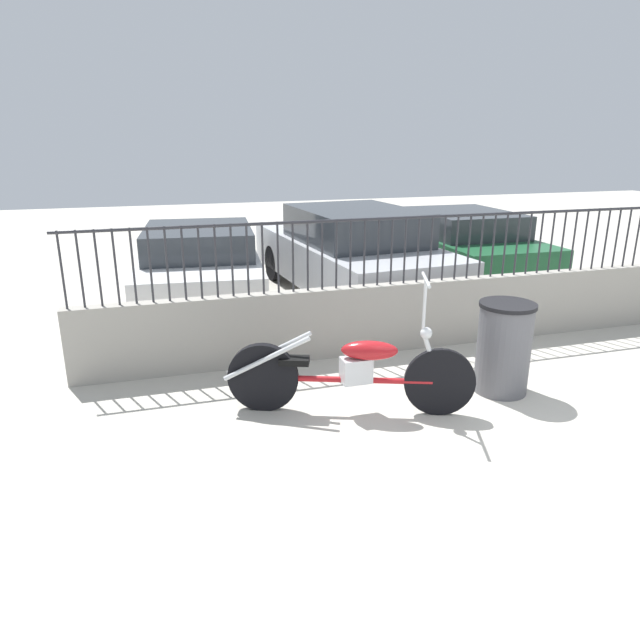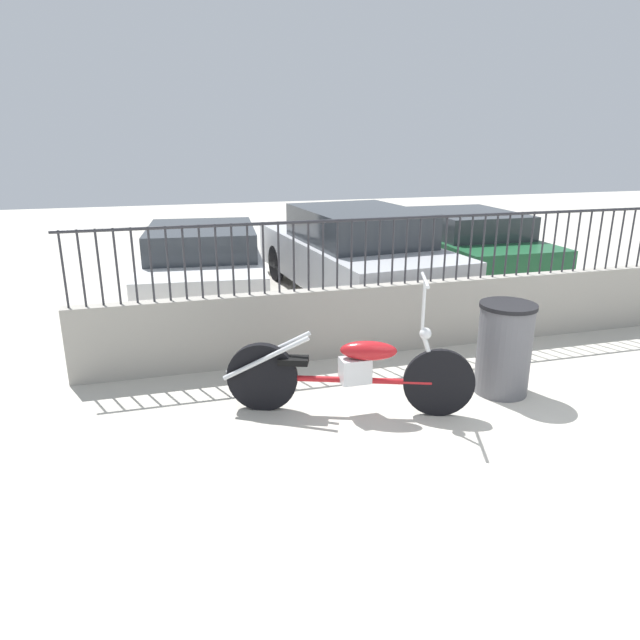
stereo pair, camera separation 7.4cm
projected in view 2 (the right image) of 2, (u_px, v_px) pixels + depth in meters
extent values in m
plane|color=#B7B2A5|center=(576.00, 476.00, 4.42)|extent=(40.00, 40.00, 0.00)
cube|color=#9E998E|center=(416.00, 315.00, 7.00)|extent=(8.00, 0.18, 0.83)
cylinder|color=#2D2D33|center=(63.00, 270.00, 5.73)|extent=(0.02, 0.02, 0.80)
cylinder|color=#2D2D33|center=(81.00, 269.00, 5.78)|extent=(0.02, 0.02, 0.80)
cylinder|color=#2D2D33|center=(99.00, 268.00, 5.82)|extent=(0.02, 0.02, 0.80)
cylinder|color=#2D2D33|center=(117.00, 267.00, 5.86)|extent=(0.02, 0.02, 0.80)
cylinder|color=#2D2D33|center=(134.00, 266.00, 5.91)|extent=(0.02, 0.02, 0.80)
cylinder|color=#2D2D33|center=(151.00, 265.00, 5.95)|extent=(0.02, 0.02, 0.80)
cylinder|color=#2D2D33|center=(168.00, 264.00, 6.00)|extent=(0.02, 0.02, 0.80)
cylinder|color=#2D2D33|center=(184.00, 263.00, 6.04)|extent=(0.02, 0.02, 0.80)
cylinder|color=#2D2D33|center=(201.00, 262.00, 6.09)|extent=(0.02, 0.02, 0.80)
cylinder|color=#2D2D33|center=(217.00, 261.00, 6.13)|extent=(0.02, 0.02, 0.80)
cylinder|color=#2D2D33|center=(233.00, 260.00, 6.17)|extent=(0.02, 0.02, 0.80)
cylinder|color=#2D2D33|center=(248.00, 259.00, 6.22)|extent=(0.02, 0.02, 0.80)
cylinder|color=#2D2D33|center=(264.00, 258.00, 6.26)|extent=(0.02, 0.02, 0.80)
cylinder|color=#2D2D33|center=(279.00, 258.00, 6.31)|extent=(0.02, 0.02, 0.80)
cylinder|color=#2D2D33|center=(294.00, 257.00, 6.35)|extent=(0.02, 0.02, 0.80)
cylinder|color=#2D2D33|center=(308.00, 256.00, 6.40)|extent=(0.02, 0.02, 0.80)
cylinder|color=#2D2D33|center=(323.00, 255.00, 6.44)|extent=(0.02, 0.02, 0.80)
cylinder|color=#2D2D33|center=(337.00, 254.00, 6.49)|extent=(0.02, 0.02, 0.80)
cylinder|color=#2D2D33|center=(352.00, 254.00, 6.53)|extent=(0.02, 0.02, 0.80)
cylinder|color=#2D2D33|center=(365.00, 253.00, 6.57)|extent=(0.02, 0.02, 0.80)
cylinder|color=#2D2D33|center=(379.00, 252.00, 6.62)|extent=(0.02, 0.02, 0.80)
cylinder|color=#2D2D33|center=(393.00, 251.00, 6.66)|extent=(0.02, 0.02, 0.80)
cylinder|color=#2D2D33|center=(406.00, 250.00, 6.71)|extent=(0.02, 0.02, 0.80)
cylinder|color=#2D2D33|center=(419.00, 250.00, 6.75)|extent=(0.02, 0.02, 0.80)
cylinder|color=#2D2D33|center=(433.00, 249.00, 6.80)|extent=(0.02, 0.02, 0.80)
cylinder|color=#2D2D33|center=(445.00, 248.00, 6.84)|extent=(0.02, 0.02, 0.80)
cylinder|color=#2D2D33|center=(458.00, 248.00, 6.88)|extent=(0.02, 0.02, 0.80)
cylinder|color=#2D2D33|center=(471.00, 247.00, 6.93)|extent=(0.02, 0.02, 0.80)
cylinder|color=#2D2D33|center=(483.00, 246.00, 6.97)|extent=(0.02, 0.02, 0.80)
cylinder|color=#2D2D33|center=(495.00, 245.00, 7.02)|extent=(0.02, 0.02, 0.80)
cylinder|color=#2D2D33|center=(507.00, 245.00, 7.06)|extent=(0.02, 0.02, 0.80)
cylinder|color=#2D2D33|center=(519.00, 244.00, 7.11)|extent=(0.02, 0.02, 0.80)
cylinder|color=#2D2D33|center=(531.00, 243.00, 7.15)|extent=(0.02, 0.02, 0.80)
cylinder|color=#2D2D33|center=(543.00, 243.00, 7.20)|extent=(0.02, 0.02, 0.80)
cylinder|color=#2D2D33|center=(554.00, 242.00, 7.24)|extent=(0.02, 0.02, 0.80)
cylinder|color=#2D2D33|center=(566.00, 241.00, 7.28)|extent=(0.02, 0.02, 0.80)
cylinder|color=#2D2D33|center=(577.00, 241.00, 7.33)|extent=(0.02, 0.02, 0.80)
cylinder|color=#2D2D33|center=(588.00, 240.00, 7.37)|extent=(0.02, 0.02, 0.80)
cylinder|color=#2D2D33|center=(599.00, 240.00, 7.42)|extent=(0.02, 0.02, 0.80)
cylinder|color=#2D2D33|center=(610.00, 239.00, 7.46)|extent=(0.02, 0.02, 0.80)
cylinder|color=#2D2D33|center=(620.00, 238.00, 7.51)|extent=(0.02, 0.02, 0.80)
cylinder|color=#2D2D33|center=(631.00, 238.00, 7.55)|extent=(0.02, 0.02, 0.80)
cylinder|color=#2D2D33|center=(421.00, 217.00, 6.64)|extent=(8.00, 0.04, 0.04)
cylinder|color=black|center=(439.00, 383.00, 5.28)|extent=(0.64, 0.28, 0.66)
cylinder|color=black|center=(262.00, 377.00, 5.41)|extent=(0.66, 0.31, 0.67)
cylinder|color=#AD191E|center=(350.00, 380.00, 5.34)|extent=(1.45, 0.58, 0.06)
cube|color=silver|center=(355.00, 370.00, 5.31)|extent=(0.28, 0.18, 0.24)
ellipsoid|color=#AD191E|center=(369.00, 351.00, 5.24)|extent=(0.56, 0.37, 0.18)
cube|color=black|center=(293.00, 360.00, 5.33)|extent=(0.32, 0.25, 0.06)
cylinder|color=silver|center=(431.00, 357.00, 5.21)|extent=(0.22, 0.12, 0.51)
sphere|color=silver|center=(425.00, 334.00, 5.15)|extent=(0.11, 0.11, 0.11)
cylinder|color=silver|center=(424.00, 306.00, 5.07)|extent=(0.03, 0.03, 0.48)
cylinder|color=silver|center=(425.00, 280.00, 5.00)|extent=(0.21, 0.50, 0.03)
cylinder|color=silver|center=(266.00, 358.00, 5.27)|extent=(0.79, 0.33, 0.47)
cylinder|color=silver|center=(268.00, 353.00, 5.40)|extent=(0.79, 0.33, 0.47)
cylinder|color=#56565B|center=(504.00, 351.00, 5.74)|extent=(0.53, 0.53, 0.90)
cylinder|color=black|center=(509.00, 306.00, 5.60)|extent=(0.56, 0.56, 0.04)
cylinder|color=black|center=(159.00, 268.00, 9.96)|extent=(0.17, 0.65, 0.64)
cylinder|color=black|center=(251.00, 265.00, 10.23)|extent=(0.17, 0.65, 0.64)
cylinder|color=black|center=(142.00, 308.00, 7.65)|extent=(0.17, 0.65, 0.64)
cylinder|color=black|center=(262.00, 302.00, 7.92)|extent=(0.17, 0.65, 0.64)
cube|color=silver|center=(204.00, 270.00, 8.88)|extent=(2.10, 4.13, 0.59)
cube|color=#2D3338|center=(201.00, 240.00, 8.54)|extent=(1.73, 2.05, 0.41)
cylinder|color=black|center=(276.00, 263.00, 10.37)|extent=(0.17, 0.65, 0.64)
cylinder|color=black|center=(362.00, 256.00, 10.96)|extent=(0.17, 0.65, 0.64)
cylinder|color=black|center=(336.00, 303.00, 7.84)|extent=(0.17, 0.65, 0.64)
cylinder|color=black|center=(444.00, 292.00, 8.43)|extent=(0.17, 0.65, 0.64)
cube|color=#B7BABF|center=(352.00, 260.00, 9.32)|extent=(2.24, 4.73, 0.69)
cube|color=#2D3338|center=(358.00, 225.00, 8.93)|extent=(1.85, 2.34, 0.52)
cylinder|color=black|center=(392.00, 250.00, 11.60)|extent=(0.12, 0.64, 0.64)
cylinder|color=black|center=(465.00, 246.00, 11.99)|extent=(0.12, 0.64, 0.64)
cylinder|color=black|center=(452.00, 279.00, 9.22)|extent=(0.12, 0.64, 0.64)
cylinder|color=black|center=(540.00, 273.00, 9.61)|extent=(0.12, 0.64, 0.64)
cube|color=#1E5933|center=(460.00, 249.00, 10.54)|extent=(1.81, 4.20, 0.60)
cube|color=#2D3338|center=(468.00, 223.00, 10.19)|extent=(1.60, 2.03, 0.41)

